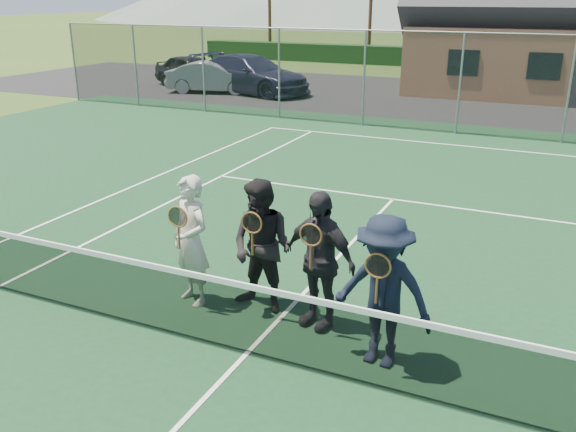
% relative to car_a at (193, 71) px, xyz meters
% --- Properties ---
extents(ground, '(220.00, 220.00, 0.00)m').
position_rel_car_a_xyz_m(ground, '(12.93, 1.25, -0.73)').
color(ground, '#334C1B').
rests_on(ground, ground).
extents(court_surface, '(30.00, 30.00, 0.02)m').
position_rel_car_a_xyz_m(court_surface, '(12.93, -18.75, -0.72)').
color(court_surface, '#14381E').
rests_on(court_surface, ground).
extents(tarmac_carpark, '(40.00, 12.00, 0.01)m').
position_rel_car_a_xyz_m(tarmac_carpark, '(8.93, 1.25, -0.72)').
color(tarmac_carpark, black).
rests_on(tarmac_carpark, ground).
extents(hedge_row, '(40.00, 1.20, 1.10)m').
position_rel_car_a_xyz_m(hedge_row, '(12.93, 13.25, -0.18)').
color(hedge_row, black).
rests_on(hedge_row, ground).
extents(car_a, '(4.61, 3.14, 1.46)m').
position_rel_car_a_xyz_m(car_a, '(0.00, 0.00, 0.00)').
color(car_a, black).
rests_on(car_a, ground).
extents(car_b, '(4.23, 2.37, 1.32)m').
position_rel_car_a_xyz_m(car_b, '(1.77, -1.08, -0.07)').
color(car_b, gray).
rests_on(car_b, ground).
extents(car_c, '(5.95, 3.46, 1.62)m').
position_rel_car_a_xyz_m(car_c, '(3.30, -0.53, 0.08)').
color(car_c, '#1A1A34').
rests_on(car_c, ground).
extents(court_markings, '(11.03, 23.83, 0.01)m').
position_rel_car_a_xyz_m(court_markings, '(12.93, -18.75, -0.70)').
color(court_markings, white).
rests_on(court_markings, court_surface).
extents(tennis_net, '(11.68, 0.08, 1.10)m').
position_rel_car_a_xyz_m(tennis_net, '(12.93, -18.75, -0.19)').
color(tennis_net, slate).
rests_on(tennis_net, ground).
extents(perimeter_fence, '(30.07, 0.07, 3.02)m').
position_rel_car_a_xyz_m(perimeter_fence, '(12.93, -5.25, 0.80)').
color(perimeter_fence, slate).
rests_on(perimeter_fence, ground).
extents(player_a, '(0.77, 0.66, 1.80)m').
position_rel_car_a_xyz_m(player_a, '(11.64, -17.86, 0.19)').
color(player_a, beige).
rests_on(player_a, court_surface).
extents(player_b, '(0.94, 0.77, 1.80)m').
position_rel_car_a_xyz_m(player_b, '(12.60, -17.64, 0.19)').
color(player_b, black).
rests_on(player_b, court_surface).
extents(player_c, '(1.13, 0.69, 1.80)m').
position_rel_car_a_xyz_m(player_c, '(13.42, -17.72, 0.19)').
color(player_c, black).
rests_on(player_c, court_surface).
extents(player_d, '(1.23, 0.79, 1.80)m').
position_rel_car_a_xyz_m(player_d, '(14.40, -18.23, 0.19)').
color(player_d, black).
rests_on(player_d, court_surface).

